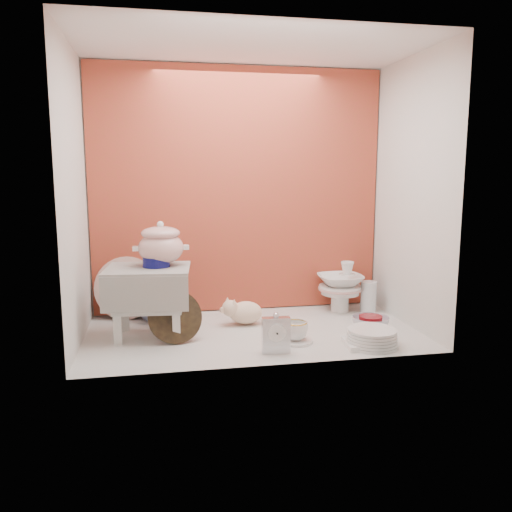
{
  "coord_description": "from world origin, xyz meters",
  "views": [
    {
      "loc": [
        -0.51,
        -2.72,
        0.88
      ],
      "look_at": [
        0.02,
        0.02,
        0.42
      ],
      "focal_mm": 36.81,
      "sensor_mm": 36.0,
      "label": 1
    }
  ],
  "objects_px": {
    "dinner_plate_stack": "(372,337)",
    "porcelain_tower": "(340,286)",
    "step_stool": "(149,302)",
    "floral_platter": "(127,288)",
    "soup_tureen": "(161,243)",
    "crystal_bowl": "(370,322)",
    "mantel_clock": "(276,333)",
    "blue_white_vase": "(156,297)",
    "plush_pig": "(246,312)",
    "gold_rim_teacup": "(296,330)"
  },
  "relations": [
    {
      "from": "mantel_clock",
      "to": "plush_pig",
      "type": "xyz_separation_m",
      "value": [
        -0.06,
        0.5,
        -0.03
      ]
    },
    {
      "from": "mantel_clock",
      "to": "floral_platter",
      "type": "bearing_deg",
      "value": 137.16
    },
    {
      "from": "soup_tureen",
      "to": "blue_white_vase",
      "type": "relative_size",
      "value": 1.05
    },
    {
      "from": "dinner_plate_stack",
      "to": "plush_pig",
      "type": "bearing_deg",
      "value": 139.1
    },
    {
      "from": "floral_platter",
      "to": "mantel_clock",
      "type": "height_order",
      "value": "floral_platter"
    },
    {
      "from": "soup_tureen",
      "to": "porcelain_tower",
      "type": "height_order",
      "value": "soup_tureen"
    },
    {
      "from": "mantel_clock",
      "to": "porcelain_tower",
      "type": "distance_m",
      "value": 0.88
    },
    {
      "from": "crystal_bowl",
      "to": "mantel_clock",
      "type": "bearing_deg",
      "value": -154.29
    },
    {
      "from": "porcelain_tower",
      "to": "dinner_plate_stack",
      "type": "bearing_deg",
      "value": -95.92
    },
    {
      "from": "mantel_clock",
      "to": "dinner_plate_stack",
      "type": "bearing_deg",
      "value": 4.35
    },
    {
      "from": "soup_tureen",
      "to": "blue_white_vase",
      "type": "height_order",
      "value": "soup_tureen"
    },
    {
      "from": "mantel_clock",
      "to": "plush_pig",
      "type": "relative_size",
      "value": 0.81
    },
    {
      "from": "dinner_plate_stack",
      "to": "porcelain_tower",
      "type": "height_order",
      "value": "porcelain_tower"
    },
    {
      "from": "step_stool",
      "to": "plush_pig",
      "type": "xyz_separation_m",
      "value": [
        0.54,
        0.11,
        -0.11
      ]
    },
    {
      "from": "plush_pig",
      "to": "gold_rim_teacup",
      "type": "relative_size",
      "value": 1.94
    },
    {
      "from": "soup_tureen",
      "to": "gold_rim_teacup",
      "type": "relative_size",
      "value": 2.22
    },
    {
      "from": "blue_white_vase",
      "to": "gold_rim_teacup",
      "type": "relative_size",
      "value": 2.12
    },
    {
      "from": "blue_white_vase",
      "to": "step_stool",
      "type": "bearing_deg",
      "value": -96.69
    },
    {
      "from": "step_stool",
      "to": "plush_pig",
      "type": "bearing_deg",
      "value": 17.45
    },
    {
      "from": "blue_white_vase",
      "to": "porcelain_tower",
      "type": "height_order",
      "value": "porcelain_tower"
    },
    {
      "from": "step_stool",
      "to": "porcelain_tower",
      "type": "relative_size",
      "value": 1.36
    },
    {
      "from": "plush_pig",
      "to": "dinner_plate_stack",
      "type": "bearing_deg",
      "value": -24.98
    },
    {
      "from": "floral_platter",
      "to": "mantel_clock",
      "type": "xyz_separation_m",
      "value": [
        0.74,
        -0.77,
        -0.08
      ]
    },
    {
      "from": "mantel_clock",
      "to": "gold_rim_teacup",
      "type": "relative_size",
      "value": 1.57
    },
    {
      "from": "gold_rim_teacup",
      "to": "crystal_bowl",
      "type": "height_order",
      "value": "gold_rim_teacup"
    },
    {
      "from": "blue_white_vase",
      "to": "porcelain_tower",
      "type": "relative_size",
      "value": 0.84
    },
    {
      "from": "blue_white_vase",
      "to": "crystal_bowl",
      "type": "height_order",
      "value": "blue_white_vase"
    },
    {
      "from": "mantel_clock",
      "to": "gold_rim_teacup",
      "type": "xyz_separation_m",
      "value": [
        0.14,
        0.14,
        -0.04
      ]
    },
    {
      "from": "crystal_bowl",
      "to": "porcelain_tower",
      "type": "xyz_separation_m",
      "value": [
        -0.05,
        0.38,
        0.13
      ]
    },
    {
      "from": "step_stool",
      "to": "soup_tureen",
      "type": "bearing_deg",
      "value": 34.98
    },
    {
      "from": "mantel_clock",
      "to": "dinner_plate_stack",
      "type": "relative_size",
      "value": 0.75
    },
    {
      "from": "plush_pig",
      "to": "crystal_bowl",
      "type": "xyz_separation_m",
      "value": [
        0.68,
        -0.2,
        -0.04
      ]
    },
    {
      "from": "step_stool",
      "to": "gold_rim_teacup",
      "type": "height_order",
      "value": "step_stool"
    },
    {
      "from": "soup_tureen",
      "to": "blue_white_vase",
      "type": "xyz_separation_m",
      "value": [
        -0.03,
        0.28,
        -0.36
      ]
    },
    {
      "from": "floral_platter",
      "to": "dinner_plate_stack",
      "type": "distance_m",
      "value": 1.46
    },
    {
      "from": "dinner_plate_stack",
      "to": "floral_platter",
      "type": "bearing_deg",
      "value": 148.38
    },
    {
      "from": "soup_tureen",
      "to": "plush_pig",
      "type": "relative_size",
      "value": 1.14
    },
    {
      "from": "soup_tureen",
      "to": "plush_pig",
      "type": "distance_m",
      "value": 0.63
    },
    {
      "from": "step_stool",
      "to": "porcelain_tower",
      "type": "distance_m",
      "value": 1.21
    },
    {
      "from": "soup_tureen",
      "to": "crystal_bowl",
      "type": "height_order",
      "value": "soup_tureen"
    },
    {
      "from": "dinner_plate_stack",
      "to": "gold_rim_teacup",
      "type": "bearing_deg",
      "value": 160.23
    },
    {
      "from": "step_stool",
      "to": "floral_platter",
      "type": "bearing_deg",
      "value": 114.97
    },
    {
      "from": "floral_platter",
      "to": "blue_white_vase",
      "type": "height_order",
      "value": "floral_platter"
    },
    {
      "from": "floral_platter",
      "to": "crystal_bowl",
      "type": "height_order",
      "value": "floral_platter"
    },
    {
      "from": "step_stool",
      "to": "porcelain_tower",
      "type": "xyz_separation_m",
      "value": [
        1.17,
        0.29,
        -0.03
      ]
    },
    {
      "from": "blue_white_vase",
      "to": "mantel_clock",
      "type": "relative_size",
      "value": 1.35
    },
    {
      "from": "mantel_clock",
      "to": "crystal_bowl",
      "type": "xyz_separation_m",
      "value": [
        0.61,
        0.3,
        -0.07
      ]
    },
    {
      "from": "floral_platter",
      "to": "gold_rim_teacup",
      "type": "xyz_separation_m",
      "value": [
        0.87,
        -0.63,
        -0.12
      ]
    },
    {
      "from": "porcelain_tower",
      "to": "floral_platter",
      "type": "bearing_deg",
      "value": 175.78
    },
    {
      "from": "step_stool",
      "to": "floral_platter",
      "type": "xyz_separation_m",
      "value": [
        -0.14,
        0.39,
        -0.0
      ]
    }
  ]
}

